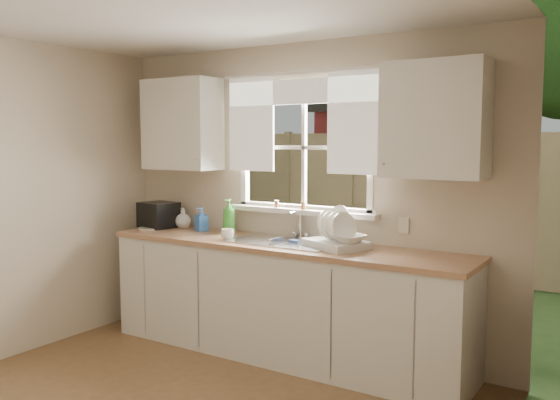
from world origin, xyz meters
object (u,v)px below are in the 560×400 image
Objects in this scene: dish_rack at (336,238)px; soap_bottle_a at (229,216)px; black_appliance at (159,215)px; cup at (228,234)px.

soap_bottle_a is at bearing 174.08° from dish_rack.
dish_rack is at bearing 8.30° from black_appliance.
dish_rack is 5.02× the size of cup.
soap_bottle_a is at bearing 14.84° from black_appliance.
cup is at bearing -171.28° from dish_rack.
black_appliance is (-1.86, 0.04, 0.04)m from dish_rack.
dish_rack reaches higher than cup.
dish_rack is 1.82× the size of soap_bottle_a.
black_appliance is at bearing -169.97° from cup.
dish_rack is 1.86m from black_appliance.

